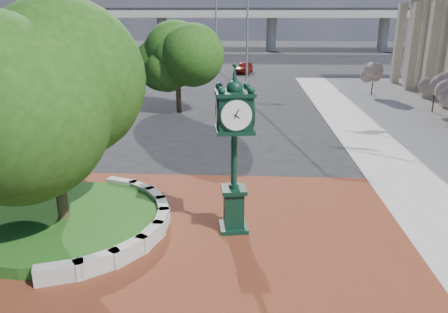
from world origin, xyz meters
The scene contains 13 objects.
ground centered at (0.00, 0.00, 0.00)m, with size 200.00×200.00×0.00m, color black.
plaza centered at (0.00, -1.00, 0.02)m, with size 12.00×12.00×0.04m, color maroon.
planter_wall centered at (-2.71, 0.00, 0.27)m, with size 2.96×6.77×0.54m.
grass_bed centered at (-5.00, 0.00, 0.20)m, with size 6.10×6.10×0.40m, color #194313.
overpass centered at (-0.22, 70.00, 6.54)m, with size 90.00×12.00×7.50m.
tree_planter centered at (-5.00, 0.00, 3.72)m, with size 5.20×5.20×6.33m.
tree_street centered at (-4.00, 18.00, 3.24)m, with size 4.40×4.40×5.45m.
post_clock centered at (0.53, 0.13, 2.89)m, with size 1.22×1.22×5.26m.
parked_car centered at (0.46, 38.81, 0.66)m, with size 1.57×3.89×1.33m, color #60130D.
street_lamp_near centered at (0.99, 22.53, 4.95)m, with size 1.87×0.59×8.45m.
street_lamp_far centered at (-2.81, 42.20, 5.96)m, with size 2.26×0.68×10.17m.
shrub_mid centered at (13.96, 18.49, 1.59)m, with size 1.20×1.20×2.20m.
shrub_far centered at (11.40, 24.87, 1.59)m, with size 1.20×1.20×2.20m.
Camera 1 is at (0.91, -12.57, 6.71)m, focal length 35.00 mm.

